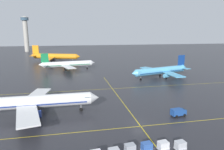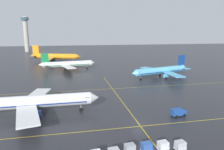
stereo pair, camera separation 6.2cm
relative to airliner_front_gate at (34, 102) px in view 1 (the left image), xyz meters
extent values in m
plane|color=#28282D|center=(26.27, -10.57, -3.75)|extent=(600.00, 600.00, 0.00)
cylinder|color=white|center=(0.50, 0.00, 0.07)|extent=(29.79, 3.76, 3.53)
cone|color=white|center=(16.59, 0.13, 0.07)|extent=(2.45, 3.48, 3.46)
cube|color=white|center=(-0.37, -7.91, -0.49)|extent=(7.73, 14.67, 0.37)
cube|color=white|center=(-0.49, 7.90, -0.49)|extent=(7.54, 14.64, 0.37)
cylinder|color=navy|center=(0.72, -4.83, -1.70)|extent=(3.18, 1.98, 1.95)
cylinder|color=navy|center=(0.65, 4.84, -1.70)|extent=(3.18, 1.98, 1.95)
cube|color=#385166|center=(14.45, 0.11, 0.58)|extent=(1.70, 3.26, 0.65)
cube|color=navy|center=(0.50, 0.00, -0.38)|extent=(27.41, 3.78, 0.33)
cylinder|color=#99999E|center=(12.59, 0.10, -2.21)|extent=(0.26, 0.26, 1.53)
cylinder|color=black|center=(12.59, 0.10, -3.24)|extent=(1.03, 0.43, 1.02)
cylinder|color=#99999E|center=(-1.34, -2.43, -2.21)|extent=(0.26, 0.26, 1.53)
cylinder|color=black|center=(-1.34, -2.43, -3.24)|extent=(1.03, 0.43, 1.02)
cylinder|color=#99999E|center=(-1.38, 2.41, -2.21)|extent=(0.26, 0.26, 1.53)
cylinder|color=black|center=(-1.38, 2.41, -3.24)|extent=(1.03, 0.43, 1.02)
cylinder|color=#5BB7E5|center=(53.64, 36.36, -0.05)|extent=(28.75, 11.10, 3.43)
cone|color=#5BB7E5|center=(38.60, 32.15, -0.05)|extent=(3.17, 3.87, 3.36)
cone|color=#5BB7E5|center=(68.95, 40.64, 0.32)|extent=(3.66, 3.92, 3.26)
cube|color=navy|center=(66.69, 40.01, 4.20)|extent=(4.26, 1.48, 5.42)
cube|color=#5BB7E5|center=(66.39, 42.74, 0.32)|extent=(4.05, 5.30, 0.22)
cube|color=#5BB7E5|center=(67.85, 37.52, 0.32)|extent=(4.05, 5.30, 0.22)
cube|color=#5BB7E5|center=(52.44, 43.99, -0.59)|extent=(10.44, 14.18, 0.36)
cube|color=#5BB7E5|center=(56.58, 29.21, -0.59)|extent=(5.55, 13.82, 0.36)
cylinder|color=#5BB7E5|center=(52.20, 40.83, -1.76)|extent=(3.47, 2.65, 1.90)
cylinder|color=#5BB7E5|center=(54.73, 31.79, -1.76)|extent=(3.47, 2.65, 1.90)
cube|color=#385166|center=(40.60, 32.71, 0.45)|extent=(2.42, 3.48, 0.63)
cube|color=navy|center=(53.64, 36.36, -0.47)|extent=(26.54, 10.51, 0.33)
cylinder|color=#99999E|center=(42.34, 33.19, -2.26)|extent=(0.25, 0.25, 1.49)
cylinder|color=black|center=(42.34, 33.19, -3.25)|extent=(1.07, 0.66, 0.99)
cylinder|color=#99999E|center=(54.75, 39.11, -2.26)|extent=(0.25, 0.25, 1.49)
cylinder|color=black|center=(54.75, 39.11, -3.25)|extent=(1.07, 0.66, 0.99)
cylinder|color=#99999E|center=(56.01, 34.58, -2.26)|extent=(0.25, 0.25, 1.49)
cylinder|color=black|center=(56.01, 34.58, -3.25)|extent=(1.07, 0.66, 0.99)
cylinder|color=white|center=(8.71, 67.37, -0.16)|extent=(28.23, 6.92, 3.33)
cone|color=white|center=(23.74, 69.33, -0.16)|extent=(2.68, 3.53, 3.26)
cone|color=white|center=(-6.58, 65.38, 0.19)|extent=(3.19, 3.50, 3.16)
cube|color=#197F47|center=(-4.32, 65.67, 3.96)|extent=(4.21, 0.86, 5.26)
cube|color=white|center=(-4.42, 63.01, 0.19)|extent=(3.37, 4.88, 0.21)
cube|color=white|center=(-5.10, 68.22, 0.19)|extent=(3.37, 4.88, 0.21)
cube|color=white|center=(8.80, 59.87, -0.68)|extent=(8.66, 13.91, 0.35)
cube|color=white|center=(6.88, 74.64, -0.68)|extent=(5.59, 13.46, 0.35)
cylinder|color=#2D9956|center=(9.47, 62.87, -1.82)|extent=(3.19, 2.21, 1.84)
cylinder|color=#2D9956|center=(8.29, 71.91, -1.82)|extent=(3.19, 2.21, 1.84)
cube|color=#385166|center=(21.74, 69.07, 0.33)|extent=(1.96, 3.24, 0.61)
cube|color=#197F47|center=(8.71, 67.37, -0.57)|extent=(26.01, 6.66, 0.32)
cylinder|color=#99999E|center=(20.00, 68.84, -2.30)|extent=(0.25, 0.25, 1.45)
cylinder|color=black|center=(20.00, 68.84, -3.27)|extent=(1.01, 0.52, 0.96)
cylinder|color=#99999E|center=(7.26, 64.88, -2.30)|extent=(0.25, 0.25, 1.45)
cylinder|color=black|center=(7.26, 64.88, -3.27)|extent=(1.01, 0.52, 0.96)
cylinder|color=#99999E|center=(6.68, 69.40, -2.30)|extent=(0.25, 0.25, 1.45)
cylinder|color=black|center=(6.68, 69.40, -3.27)|extent=(1.01, 0.52, 0.96)
cylinder|color=orange|center=(-1.02, 103.97, 0.52)|extent=(32.68, 14.99, 3.95)
cone|color=orange|center=(15.93, 97.88, 0.52)|extent=(3.86, 4.56, 3.88)
cone|color=orange|center=(-18.25, 110.17, 0.94)|extent=(4.41, 4.66, 3.76)
cube|color=orange|center=(-15.71, 109.25, 5.41)|extent=(4.83, 2.04, 6.24)
cube|color=orange|center=(-17.25, 106.49, 0.94)|extent=(4.97, 6.22, 0.25)
cube|color=orange|center=(-15.14, 112.37, 0.94)|extent=(4.97, 6.22, 0.25)
cube|color=orange|center=(-4.99, 96.00, -0.11)|extent=(7.47, 16.20, 0.42)
cube|color=orange|center=(1.00, 112.65, -0.11)|extent=(12.82, 16.12, 0.42)
cylinder|color=#333338|center=(-2.65, 98.81, -1.46)|extent=(4.07, 3.25, 2.19)
cylinder|color=#333338|center=(1.01, 108.99, -1.46)|extent=(4.07, 3.25, 2.19)
cube|color=#385166|center=(13.67, 98.69, 1.09)|extent=(2.99, 4.06, 0.73)
cube|color=orange|center=(-1.02, 103.97, 0.02)|extent=(30.18, 14.13, 0.37)
cylinder|color=#99999E|center=(11.72, 99.39, -2.03)|extent=(0.29, 0.29, 1.72)
cylinder|color=black|center=(11.72, 99.39, -3.18)|extent=(1.24, 0.83, 1.14)
cylinder|color=#99999E|center=(-3.89, 102.13, -2.03)|extent=(0.29, 0.29, 1.72)
cylinder|color=black|center=(-3.89, 102.13, -3.18)|extent=(1.24, 0.83, 1.14)
cylinder|color=#99999E|center=(-2.06, 107.22, -2.03)|extent=(0.29, 0.29, 1.72)
cylinder|color=black|center=(-2.06, 107.22, -3.18)|extent=(1.24, 0.83, 1.14)
cube|color=yellow|center=(26.27, -12.57, -3.74)|extent=(144.90, 0.20, 0.01)
cube|color=yellow|center=(26.27, 21.66, -3.74)|extent=(144.90, 0.20, 0.01)
cube|color=yellow|center=(26.27, 4.55, -3.74)|extent=(0.20, 75.29, 0.01)
cube|color=#1E4793|center=(37.82, -8.83, -2.50)|extent=(3.25, 2.32, 1.70)
cube|color=#1E4793|center=(39.74, -8.55, -2.65)|extent=(1.55, 1.97, 1.40)
cube|color=#385166|center=(40.24, -8.47, -2.30)|extent=(0.59, 1.64, 0.70)
cylinder|color=black|center=(39.83, -9.49, -3.35)|extent=(0.83, 0.39, 0.80)
cylinder|color=black|center=(39.56, -7.62, -3.35)|extent=(0.83, 0.39, 0.80)
cylinder|color=black|center=(37.26, -9.87, -3.35)|extent=(0.83, 0.39, 0.80)
cylinder|color=black|center=(36.98, -7.99, -3.35)|extent=(0.83, 0.39, 0.80)
cube|color=#9EA3AD|center=(20.48, -22.98, -2.64)|extent=(2.07, 1.67, 1.50)
cylinder|color=black|center=(21.25, -22.26, -3.63)|extent=(0.25, 0.13, 0.24)
cube|color=#99999E|center=(23.77, -23.06, -3.45)|extent=(2.28, 1.85, 0.12)
cube|color=#335BAD|center=(23.77, -23.06, -2.64)|extent=(2.07, 1.67, 1.50)
cylinder|color=#99999E|center=(25.11, -22.89, -3.45)|extent=(0.70, 0.17, 0.08)
cylinder|color=black|center=(24.53, -22.34, -3.63)|extent=(0.25, 0.13, 0.24)
cylinder|color=black|center=(22.85, -22.55, -3.63)|extent=(0.25, 0.13, 0.24)
cube|color=#99999E|center=(27.06, -23.27, -3.45)|extent=(2.28, 1.85, 0.12)
cube|color=silver|center=(27.06, -23.27, -2.64)|extent=(2.07, 1.67, 1.50)
cube|color=silver|center=(27.13, -23.87, -3.17)|extent=(1.96, 0.79, 0.57)
cylinder|color=#99999E|center=(28.39, -23.11, -3.45)|extent=(0.70, 0.17, 0.08)
cylinder|color=black|center=(27.82, -22.55, -3.63)|extent=(0.25, 0.13, 0.24)
cylinder|color=black|center=(26.13, -22.77, -3.63)|extent=(0.25, 0.13, 0.24)
cube|color=#99999E|center=(30.34, -23.88, -3.45)|extent=(2.28, 1.85, 0.12)
cube|color=silver|center=(30.34, -23.88, -2.64)|extent=(2.07, 1.67, 1.50)
cube|color=silver|center=(30.42, -24.47, -3.17)|extent=(1.96, 0.79, 0.57)
cylinder|color=#99999E|center=(31.68, -23.71, -3.45)|extent=(0.70, 0.17, 0.08)
cylinder|color=black|center=(31.26, -24.39, -3.63)|extent=(0.25, 0.13, 0.24)
cylinder|color=black|center=(31.11, -23.16, -3.63)|extent=(0.25, 0.13, 0.24)
cylinder|color=black|center=(29.42, -23.37, -3.63)|extent=(0.25, 0.13, 0.24)
cylinder|color=#ADA89E|center=(-38.23, 194.94, 13.61)|extent=(5.20, 5.20, 34.72)
cylinder|color=#385166|center=(-38.23, 194.94, 32.57)|extent=(8.40, 8.40, 3.20)
cone|color=#ADA89E|center=(-38.23, 194.94, 35.07)|extent=(8.82, 8.82, 1.80)
camera|label=1|loc=(10.18, -56.52, 18.88)|focal=32.92mm
camera|label=2|loc=(10.24, -56.53, 18.88)|focal=32.92mm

